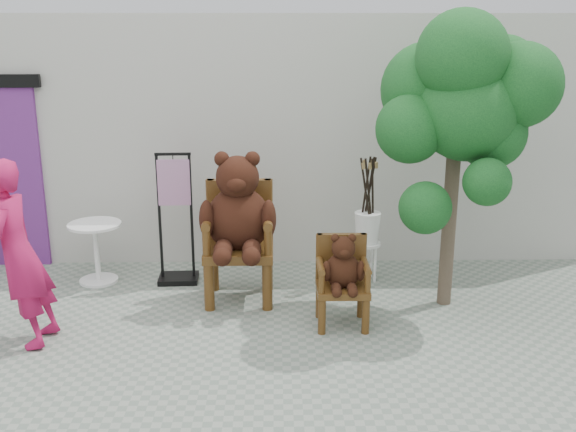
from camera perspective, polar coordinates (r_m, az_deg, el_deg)
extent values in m
plane|color=gray|center=(6.13, -4.88, -12.24)|extent=(60.00, 60.00, 0.00)
cube|color=#BAB8AE|center=(8.61, -3.81, 6.71)|extent=(9.00, 1.00, 3.00)
cylinder|color=#43280E|center=(7.08, -6.69, -5.99)|extent=(0.11, 0.11, 0.51)
cylinder|color=#43280E|center=(7.58, -6.31, -4.44)|extent=(0.11, 0.11, 0.51)
cylinder|color=#43280E|center=(7.05, -1.76, -6.00)|extent=(0.11, 0.11, 0.51)
cylinder|color=#43280E|center=(7.55, -1.72, -4.43)|extent=(0.11, 0.11, 0.51)
cube|color=#43280E|center=(7.20, -4.17, -2.95)|extent=(0.73, 0.67, 0.10)
cube|color=#43280E|center=(7.36, -4.12, 0.58)|extent=(0.69, 0.10, 0.67)
cylinder|color=#43280E|center=(7.38, -6.56, 0.57)|extent=(0.10, 0.10, 0.67)
cylinder|color=#43280E|center=(6.91, -6.93, -2.13)|extent=(0.08, 0.08, 0.30)
cylinder|color=#43280E|center=(7.12, -6.76, -0.29)|extent=(0.10, 0.63, 0.10)
cylinder|color=#43280E|center=(7.35, -1.67, 0.59)|extent=(0.10, 0.10, 0.67)
cylinder|color=#43280E|center=(6.87, -1.70, -2.12)|extent=(0.08, 0.08, 0.30)
cylinder|color=#43280E|center=(7.09, -1.69, -0.26)|extent=(0.10, 0.63, 0.10)
ellipsoid|color=black|center=(7.14, -4.21, -0.31)|extent=(0.68, 0.57, 0.71)
sphere|color=black|center=(6.98, -4.30, 3.29)|extent=(0.45, 0.45, 0.45)
ellipsoid|color=black|center=(6.82, -4.38, 2.67)|extent=(0.20, 0.16, 0.16)
sphere|color=black|center=(6.97, -5.63, 4.83)|extent=(0.16, 0.16, 0.16)
sphere|color=black|center=(6.95, -3.03, 4.86)|extent=(0.16, 0.16, 0.16)
ellipsoid|color=black|center=(7.01, -6.90, -0.27)|extent=(0.16, 0.23, 0.41)
ellipsoid|color=black|center=(6.93, -5.51, -2.86)|extent=(0.20, 0.40, 0.20)
sphere|color=black|center=(6.79, -5.61, -3.48)|extent=(0.19, 0.19, 0.19)
ellipsoid|color=black|center=(6.97, -1.65, -0.24)|extent=(0.16, 0.23, 0.41)
ellipsoid|color=black|center=(6.91, -3.09, -2.86)|extent=(0.20, 0.40, 0.20)
sphere|color=black|center=(6.77, -3.13, -3.47)|extent=(0.19, 0.19, 0.19)
cylinder|color=#43280E|center=(6.56, 2.89, -8.51)|extent=(0.08, 0.08, 0.36)
cylinder|color=#43280E|center=(6.90, 2.67, -7.19)|extent=(0.08, 0.08, 0.36)
cylinder|color=#43280E|center=(6.60, 6.60, -8.43)|extent=(0.08, 0.08, 0.36)
cylinder|color=#43280E|center=(6.94, 6.19, -7.13)|extent=(0.08, 0.08, 0.36)
cube|color=#43280E|center=(6.66, 4.63, -6.14)|extent=(0.51, 0.47, 0.07)
cube|color=#43280E|center=(6.75, 4.52, -3.40)|extent=(0.48, 0.07, 0.47)
cylinder|color=#43280E|center=(6.73, 2.65, -3.42)|extent=(0.07, 0.07, 0.47)
cylinder|color=#43280E|center=(6.42, 2.86, -5.66)|extent=(0.06, 0.06, 0.21)
cylinder|color=#43280E|center=(6.55, 2.76, -4.18)|extent=(0.07, 0.44, 0.07)
cylinder|color=#43280E|center=(6.78, 6.37, -3.38)|extent=(0.07, 0.07, 0.47)
cylinder|color=#43280E|center=(6.46, 6.77, -5.60)|extent=(0.06, 0.06, 0.21)
cylinder|color=#43280E|center=(6.60, 6.58, -4.13)|extent=(0.07, 0.44, 0.07)
ellipsoid|color=black|center=(6.60, 4.66, -4.65)|extent=(0.35, 0.30, 0.37)
sphere|color=black|center=(6.51, 4.72, -2.72)|extent=(0.23, 0.23, 0.23)
ellipsoid|color=black|center=(6.42, 4.80, -3.13)|extent=(0.10, 0.08, 0.08)
sphere|color=black|center=(6.47, 4.02, -1.88)|extent=(0.08, 0.08, 0.08)
sphere|color=black|center=(6.49, 5.45, -1.87)|extent=(0.08, 0.08, 0.08)
ellipsoid|color=black|center=(6.51, 3.27, -4.69)|extent=(0.08, 0.12, 0.21)
ellipsoid|color=black|center=(6.50, 4.10, -6.13)|extent=(0.10, 0.20, 0.10)
sphere|color=black|center=(6.42, 4.16, -6.50)|extent=(0.10, 0.10, 0.10)
ellipsoid|color=black|center=(6.54, 6.17, -4.65)|extent=(0.08, 0.12, 0.21)
ellipsoid|color=black|center=(6.51, 5.43, -6.11)|extent=(0.10, 0.20, 0.10)
sphere|color=black|center=(6.44, 5.51, -6.48)|extent=(0.10, 0.10, 0.10)
imported|color=#B0154C|center=(6.60, -21.87, -3.07)|extent=(0.46, 0.66, 1.74)
cylinder|color=white|center=(7.95, -16.08, -0.71)|extent=(0.60, 0.60, 0.03)
cylinder|color=white|center=(8.05, -15.89, -3.02)|extent=(0.06, 0.06, 0.68)
cylinder|color=white|center=(8.16, -15.71, -5.25)|extent=(0.44, 0.44, 0.03)
cube|color=black|center=(7.76, -10.80, -0.29)|extent=(0.03, 0.03, 1.50)
cube|color=black|center=(7.72, -8.15, -0.24)|extent=(0.03, 0.03, 1.50)
cube|color=black|center=(7.57, -9.74, 5.19)|extent=(0.40, 0.05, 0.03)
cube|color=black|center=(7.97, -9.24, -5.23)|extent=(0.46, 0.37, 0.06)
cube|color=#B37BA5|center=(7.62, -9.64, 2.81)|extent=(0.36, 0.05, 0.52)
cylinder|color=black|center=(7.57, -9.73, 4.97)|extent=(0.01, 0.01, 0.08)
cylinder|color=white|center=(7.82, 6.68, -2.36)|extent=(0.32, 0.32, 0.03)
cylinder|color=white|center=(7.98, 7.15, -3.65)|extent=(0.03, 0.03, 0.44)
cylinder|color=white|center=(7.96, 5.94, -3.67)|extent=(0.03, 0.03, 0.44)
cylinder|color=white|center=(7.80, 6.09, -4.10)|extent=(0.03, 0.03, 0.44)
cylinder|color=white|center=(7.83, 7.33, -4.08)|extent=(0.03, 0.03, 0.44)
cylinder|color=black|center=(7.69, 6.58, 2.09)|extent=(0.12, 0.09, 0.80)
cylinder|color=olive|center=(7.65, 6.44, 4.48)|extent=(0.04, 0.04, 0.08)
cylinder|color=black|center=(7.63, 7.18, 1.97)|extent=(0.07, 0.10, 0.80)
cylinder|color=olive|center=(7.55, 7.50, 4.29)|extent=(0.04, 0.04, 0.08)
cylinder|color=black|center=(7.61, 6.61, 1.94)|extent=(0.15, 0.14, 0.79)
cylinder|color=olive|center=(7.49, 6.39, 4.23)|extent=(0.05, 0.05, 0.08)
cylinder|color=black|center=(7.70, 6.87, 2.10)|extent=(0.11, 0.05, 0.80)
cylinder|color=olive|center=(7.66, 6.98, 4.48)|extent=(0.04, 0.04, 0.07)
cylinder|color=black|center=(7.60, 6.85, 1.92)|extent=(0.12, 0.03, 0.80)
cylinder|color=olive|center=(7.49, 6.95, 4.22)|extent=(0.04, 0.04, 0.07)
cylinder|color=black|center=(7.70, 6.90, 2.10)|extent=(0.14, 0.06, 0.80)
cylinder|color=olive|center=(7.67, 7.04, 4.50)|extent=(0.05, 0.04, 0.08)
cylinder|color=#423427|center=(7.09, 13.68, 2.40)|extent=(0.15, 0.15, 2.56)
sphere|color=#0F3A18|center=(6.84, 14.93, 8.66)|extent=(1.00, 1.00, 1.00)
sphere|color=#0F3A18|center=(7.39, 17.78, 11.85)|extent=(0.68, 0.68, 0.68)
sphere|color=#0F3A18|center=(6.72, 10.27, 7.26)|extent=(0.68, 0.68, 0.68)
sphere|color=#0F3A18|center=(6.96, 16.80, 6.74)|extent=(0.71, 0.71, 0.71)
sphere|color=#0F3A18|center=(7.12, 11.81, 10.41)|extent=(0.98, 0.98, 0.98)
sphere|color=#0F3A18|center=(6.69, 14.55, 13.01)|extent=(0.88, 0.88, 0.88)
sphere|color=#0F3A18|center=(6.93, 18.98, 10.46)|extent=(0.83, 0.83, 0.83)
sphere|color=#0F3A18|center=(6.59, 11.53, 0.68)|extent=(0.51, 0.51, 0.51)
sphere|color=#0F3A18|center=(6.58, 16.50, 2.78)|extent=(0.46, 0.46, 0.46)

